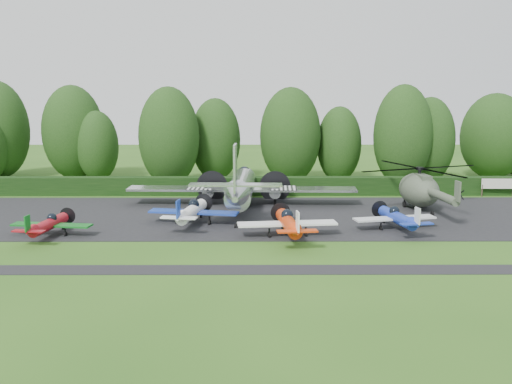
{
  "coord_description": "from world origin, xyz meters",
  "views": [
    {
      "loc": [
        1.4,
        -41.57,
        11.57
      ],
      "look_at": [
        1.57,
        8.81,
        2.5
      ],
      "focal_mm": 40.0,
      "sensor_mm": 36.0,
      "label": 1
    }
  ],
  "objects_px": {
    "transport_plane": "(241,187)",
    "light_plane_white": "(192,211)",
    "light_plane_orange": "(288,223)",
    "light_plane_blue": "(397,217)",
    "helicopter": "(419,187)",
    "sign_board": "(498,185)",
    "light_plane_red": "(49,224)"
  },
  "relations": [
    {
      "from": "light_plane_white",
      "to": "transport_plane",
      "type": "bearing_deg",
      "value": 50.94
    },
    {
      "from": "light_plane_blue",
      "to": "helicopter",
      "type": "distance_m",
      "value": 9.6
    },
    {
      "from": "light_plane_red",
      "to": "sign_board",
      "type": "bearing_deg",
      "value": 14.28
    },
    {
      "from": "transport_plane",
      "to": "helicopter",
      "type": "xyz_separation_m",
      "value": [
        17.38,
        -0.72,
        0.17
      ]
    },
    {
      "from": "light_plane_orange",
      "to": "helicopter",
      "type": "bearing_deg",
      "value": 45.76
    },
    {
      "from": "light_plane_orange",
      "to": "sign_board",
      "type": "distance_m",
      "value": 29.8
    },
    {
      "from": "transport_plane",
      "to": "light_plane_white",
      "type": "bearing_deg",
      "value": -121.11
    },
    {
      "from": "transport_plane",
      "to": "light_plane_blue",
      "type": "bearing_deg",
      "value": -37.12
    },
    {
      "from": "light_plane_white",
      "to": "light_plane_blue",
      "type": "bearing_deg",
      "value": -16.29
    },
    {
      "from": "light_plane_white",
      "to": "sign_board",
      "type": "distance_m",
      "value": 34.69
    },
    {
      "from": "light_plane_red",
      "to": "helicopter",
      "type": "relative_size",
      "value": 0.45
    },
    {
      "from": "light_plane_white",
      "to": "sign_board",
      "type": "bearing_deg",
      "value": 12.59
    },
    {
      "from": "transport_plane",
      "to": "light_plane_red",
      "type": "distance_m",
      "value": 18.81
    },
    {
      "from": "transport_plane",
      "to": "helicopter",
      "type": "distance_m",
      "value": 17.4
    },
    {
      "from": "light_plane_orange",
      "to": "light_plane_blue",
      "type": "height_order",
      "value": "light_plane_orange"
    },
    {
      "from": "helicopter",
      "to": "sign_board",
      "type": "height_order",
      "value": "helicopter"
    },
    {
      "from": "light_plane_red",
      "to": "sign_board",
      "type": "distance_m",
      "value": 46.3
    },
    {
      "from": "light_plane_orange",
      "to": "sign_board",
      "type": "xyz_separation_m",
      "value": [
        23.98,
        17.69,
        0.08
      ]
    },
    {
      "from": "light_plane_orange",
      "to": "helicopter",
      "type": "relative_size",
      "value": 0.55
    },
    {
      "from": "light_plane_red",
      "to": "light_plane_blue",
      "type": "xyz_separation_m",
      "value": [
        28.19,
        1.99,
        0.08
      ]
    },
    {
      "from": "transport_plane",
      "to": "light_plane_orange",
      "type": "distance_m",
      "value": 12.42
    },
    {
      "from": "light_plane_white",
      "to": "helicopter",
      "type": "xyz_separation_m",
      "value": [
        21.47,
        6.62,
        0.98
      ]
    },
    {
      "from": "light_plane_white",
      "to": "light_plane_red",
      "type": "bearing_deg",
      "value": -170.23
    },
    {
      "from": "light_plane_white",
      "to": "helicopter",
      "type": "bearing_deg",
      "value": 7.21
    },
    {
      "from": "transport_plane",
      "to": "light_plane_red",
      "type": "relative_size",
      "value": 3.37
    },
    {
      "from": "helicopter",
      "to": "sign_board",
      "type": "relative_size",
      "value": 4.26
    },
    {
      "from": "transport_plane",
      "to": "light_plane_orange",
      "type": "relative_size",
      "value": 2.77
    },
    {
      "from": "light_plane_red",
      "to": "light_plane_blue",
      "type": "distance_m",
      "value": 28.26
    },
    {
      "from": "light_plane_orange",
      "to": "transport_plane",
      "type": "bearing_deg",
      "value": 115.01
    },
    {
      "from": "light_plane_orange",
      "to": "sign_board",
      "type": "height_order",
      "value": "light_plane_orange"
    },
    {
      "from": "transport_plane",
      "to": "light_plane_orange",
      "type": "height_order",
      "value": "transport_plane"
    },
    {
      "from": "light_plane_blue",
      "to": "helicopter",
      "type": "relative_size",
      "value": 0.49
    }
  ]
}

